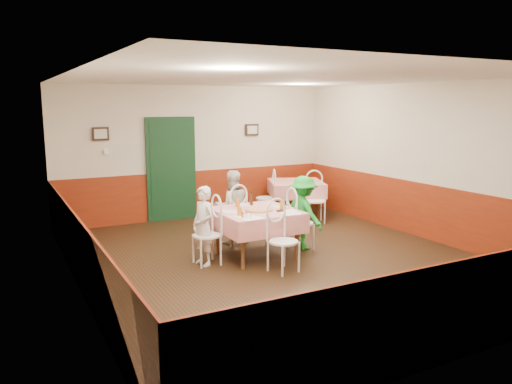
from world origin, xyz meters
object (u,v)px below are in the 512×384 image
chair_left (207,235)px  second_table (296,199)px  diner_left (203,226)px  chair_right (301,223)px  glass_c (238,203)px  diner_right (303,213)px  diner_far (232,207)px  chair_near (284,242)px  glass_b (282,206)px  main_table (256,234)px  chair_second_b (316,201)px  wallet (280,211)px  chair_second_a (266,198)px  beer_bottle (251,199)px  pizza (259,210)px  chair_far (233,218)px  glass_a (240,211)px

chair_left → second_table: bearing=126.1°
chair_left → diner_left: bearing=-90.3°
chair_left → chair_right: (1.70, 0.00, 0.00)m
chair_left → glass_c: size_ratio=7.27×
diner_right → diner_far: bearing=36.7°
chair_near → glass_b: size_ratio=5.81×
main_table → glass_c: (-0.13, 0.39, 0.45)m
chair_second_b → wallet: bearing=-115.1°
main_table → chair_right: chair_right is taller
chair_second_a → diner_far: 1.96m
diner_right → beer_bottle: bearing=56.2°
pizza → diner_far: 0.96m
beer_bottle → chair_far: bearing=103.2°
glass_a → chair_right: bearing=10.9°
wallet → diner_far: bearing=103.6°
chair_far → main_table: bearing=81.1°
chair_second_a → beer_bottle: size_ratio=4.18×
chair_near → chair_second_b: size_ratio=1.00×
pizza → wallet: 0.35m
glass_c → second_table: bearing=38.6°
chair_second_a → chair_right: bearing=7.5°
chair_near → glass_b: bearing=50.2°
chair_far → chair_second_a: same height
chair_far → glass_c: 0.60m
main_table → glass_a: bearing=-149.5°
chair_left → glass_c: (0.72, 0.39, 0.37)m
glass_a → beer_bottle: beer_bottle is taller
chair_right → chair_second_a: (0.57, 2.23, 0.00)m
chair_far → pizza: 0.96m
second_table → pizza: (-2.15, -2.28, 0.40)m
second_table → chair_second_b: 0.75m
main_table → chair_second_b: (2.17, 1.48, 0.08)m
chair_second_b → glass_c: bearing=-132.8°
glass_c → chair_second_b: bearing=25.4°
glass_c → diner_right: bearing=-20.6°
chair_left → wallet: chair_left is taller
glass_a → wallet: bearing=-3.1°
chair_second_b → diner_far: 2.26m
chair_near → beer_bottle: bearing=74.5°
pizza → beer_bottle: 0.45m
second_table → chair_right: (-1.32, -2.23, 0.08)m
glass_c → diner_left: diner_left is taller
pizza → chair_left: bearing=176.8°
main_table → chair_second_a: 2.65m
glass_b → diner_far: diner_far is taller
diner_far → diner_right: (0.90, -0.90, -0.02)m
chair_far → glass_c: chair_far is taller
second_table → chair_left: chair_left is taller
wallet → chair_far: bearing=104.2°
chair_left → diner_right: (1.75, 0.00, 0.17)m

